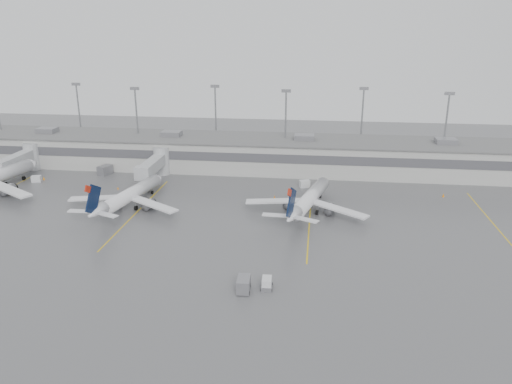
# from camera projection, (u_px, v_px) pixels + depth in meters

# --- Properties ---
(ground) EXTENTS (260.00, 260.00, 0.00)m
(ground) POSITION_uv_depth(u_px,v_px,m) (193.00, 269.00, 77.72)
(ground) COLOR #4E4E51
(ground) RESTS_ON ground
(terminal) EXTENTS (152.00, 17.00, 9.45)m
(terminal) POSITION_uv_depth(u_px,v_px,m) (246.00, 153.00, 130.88)
(terminal) COLOR #A0A19C
(terminal) RESTS_ON ground
(light_masts) EXTENTS (142.40, 8.00, 20.60)m
(light_masts) POSITION_uv_depth(u_px,v_px,m) (249.00, 119.00, 133.79)
(light_masts) COLOR gray
(light_masts) RESTS_ON ground
(jet_bridge_left) EXTENTS (4.00, 17.20, 7.00)m
(jet_bridge_left) POSITION_uv_depth(u_px,v_px,m) (23.00, 159.00, 126.07)
(jet_bridge_left) COLOR #97999C
(jet_bridge_left) RESTS_ON ground
(jet_bridge_right) EXTENTS (4.00, 17.20, 7.00)m
(jet_bridge_right) POSITION_uv_depth(u_px,v_px,m) (156.00, 164.00, 121.90)
(jet_bridge_right) COLOR #97999C
(jet_bridge_right) RESTS_ON ground
(stand_markings) EXTENTS (105.25, 40.00, 0.01)m
(stand_markings) POSITION_uv_depth(u_px,v_px,m) (222.00, 214.00, 100.27)
(stand_markings) COLOR #E0B40D
(stand_markings) RESTS_ON ground
(jet_mid_left) EXTENTS (24.52, 27.74, 9.05)m
(jet_mid_left) POSITION_uv_depth(u_px,v_px,m) (128.00, 196.00, 102.48)
(jet_mid_left) COLOR silver
(jet_mid_left) RESTS_ON ground
(jet_mid_right) EXTENTS (24.59, 27.91, 9.20)m
(jet_mid_right) POSITION_uv_depth(u_px,v_px,m) (308.00, 199.00, 100.19)
(jet_mid_right) COLOR silver
(jet_mid_right) RESTS_ON ground
(baggage_tug) EXTENTS (1.75, 2.60, 1.63)m
(baggage_tug) POSITION_uv_depth(u_px,v_px,m) (267.00, 284.00, 71.99)
(baggage_tug) COLOR silver
(baggage_tug) RESTS_ON ground
(baggage_cart) EXTENTS (1.96, 3.25, 2.04)m
(baggage_cart) POSITION_uv_depth(u_px,v_px,m) (244.00, 284.00, 71.11)
(baggage_cart) COLOR slate
(baggage_cart) RESTS_ON ground
(gse_uld_a) EXTENTS (2.46, 1.97, 1.52)m
(gse_uld_a) POSITION_uv_depth(u_px,v_px,m) (36.00, 179.00, 120.58)
(gse_uld_a) COLOR silver
(gse_uld_a) RESTS_ON ground
(gse_uld_b) EXTENTS (2.92, 2.12, 1.94)m
(gse_uld_b) POSITION_uv_depth(u_px,v_px,m) (148.00, 182.00, 117.39)
(gse_uld_b) COLOR silver
(gse_uld_b) RESTS_ON ground
(gse_uld_c) EXTENTS (2.72, 2.23, 1.65)m
(gse_uld_c) POSITION_uv_depth(u_px,v_px,m) (305.00, 184.00, 116.55)
(gse_uld_c) COLOR silver
(gse_uld_c) RESTS_ON ground
(gse_loader) EXTENTS (3.28, 4.13, 2.25)m
(gse_loader) POSITION_uv_depth(u_px,v_px,m) (105.00, 170.00, 126.56)
(gse_loader) COLOR slate
(gse_loader) RESTS_ON ground
(cone_a) EXTENTS (0.50, 0.50, 0.80)m
(cone_a) POSITION_uv_depth(u_px,v_px,m) (44.00, 178.00, 122.28)
(cone_a) COLOR orange
(cone_a) RESTS_ON ground
(cone_b) EXTENTS (0.38, 0.38, 0.60)m
(cone_b) POSITION_uv_depth(u_px,v_px,m) (118.00, 188.00, 115.32)
(cone_b) COLOR orange
(cone_b) RESTS_ON ground
(cone_c) EXTENTS (0.39, 0.39, 0.62)m
(cone_c) POSITION_uv_depth(u_px,v_px,m) (275.00, 197.00, 109.40)
(cone_c) COLOR orange
(cone_c) RESTS_ON ground
(cone_d) EXTENTS (0.49, 0.49, 0.78)m
(cone_d) POSITION_uv_depth(u_px,v_px,m) (443.00, 195.00, 110.20)
(cone_d) COLOR orange
(cone_d) RESTS_ON ground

